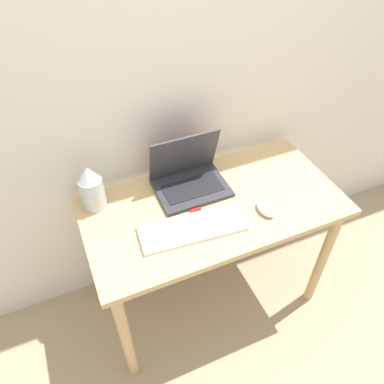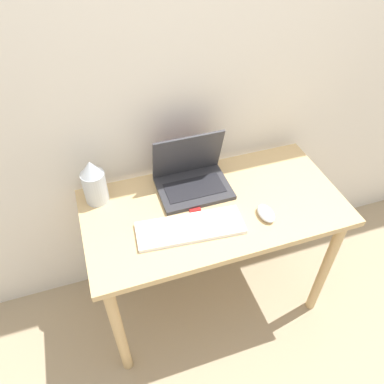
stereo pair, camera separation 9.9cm
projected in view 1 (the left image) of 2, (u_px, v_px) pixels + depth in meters
The scene contains 8 objects.
ground_plane at pixel (232, 339), 2.01m from camera, with size 12.00×12.00×0.00m, color tan.
wall_back at pixel (181, 67), 1.58m from camera, with size 6.00×0.05×2.50m.
desk at pixel (213, 221), 1.76m from camera, with size 1.17×0.59×0.76m.
laptop at pixel (189, 176), 1.73m from camera, with size 0.33×0.25×0.26m.
keyboard at pixel (193, 228), 1.56m from camera, with size 0.46×0.19×0.02m.
mouse at pixel (266, 209), 1.64m from camera, with size 0.07×0.11×0.03m.
vase at pixel (91, 188), 1.60m from camera, with size 0.10×0.10×0.22m.
mp3_player at pixel (194, 207), 1.66m from camera, with size 0.05×0.05×0.01m.
Camera 1 is at (-0.56, -0.75, 1.95)m, focal length 35.00 mm.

